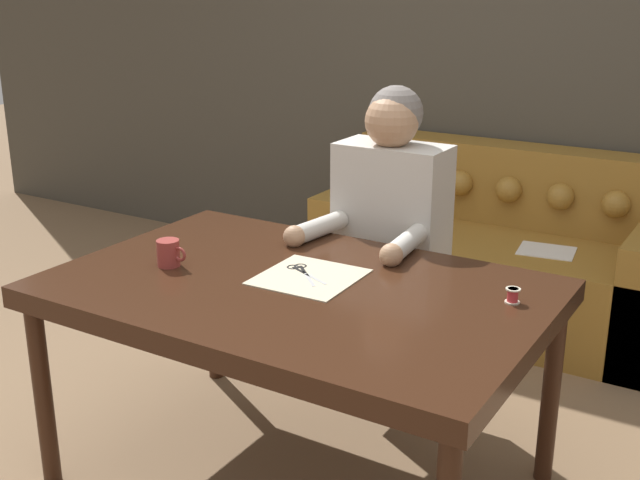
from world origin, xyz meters
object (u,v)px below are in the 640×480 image
at_px(person, 389,247).
at_px(scissors, 302,271).
at_px(mug, 169,253).
at_px(thread_spool, 513,295).
at_px(dining_table, 297,302).
at_px(couch, 497,259).

xyz_separation_m(person, scissors, (-0.03, -0.59, 0.08)).
bearing_deg(mug, thread_spool, 14.95).
relative_size(dining_table, thread_spool, 34.31).
xyz_separation_m(scissors, mug, (-0.41, -0.18, 0.04)).
bearing_deg(mug, couch, 73.19).
distance_m(dining_table, scissors, 0.12).
distance_m(dining_table, person, 0.68).
bearing_deg(mug, dining_table, 10.94).
bearing_deg(person, scissors, -92.68).
bearing_deg(dining_table, scissors, 113.22).
bearing_deg(thread_spool, dining_table, -162.28).
xyz_separation_m(couch, person, (-0.10, -1.01, 0.33)).
height_order(couch, thread_spool, couch).
bearing_deg(couch, dining_table, -92.92).
relative_size(dining_table, couch, 0.92).
relative_size(dining_table, person, 1.22).
relative_size(dining_table, mug, 13.66).
distance_m(scissors, thread_spool, 0.68).
relative_size(person, thread_spool, 28.09).
height_order(scissors, thread_spool, thread_spool).
distance_m(couch, mug, 1.91).
relative_size(dining_table, scissors, 7.78).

